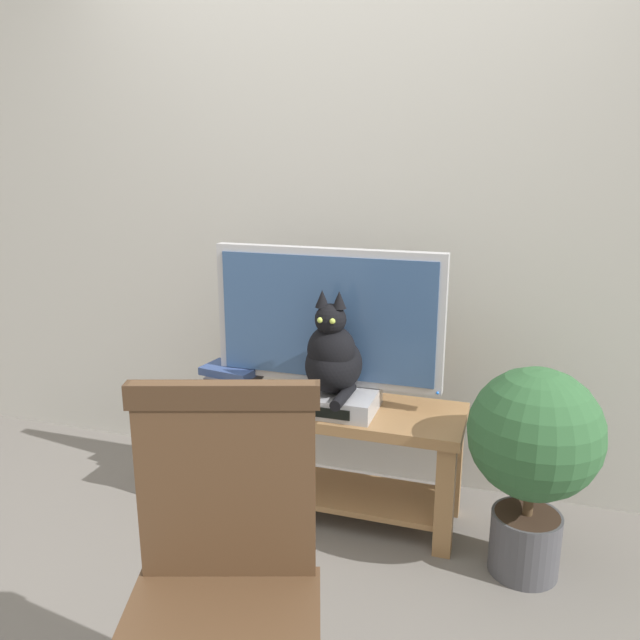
# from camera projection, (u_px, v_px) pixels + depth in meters

# --- Properties ---
(ground_plane) EXTENTS (12.00, 12.00, 0.00)m
(ground_plane) POSITION_uv_depth(u_px,v_px,m) (270.00, 596.00, 2.22)
(ground_plane) COLOR slate
(back_wall) EXTENTS (7.00, 0.12, 2.80)m
(back_wall) POSITION_uv_depth(u_px,v_px,m) (351.00, 181.00, 2.82)
(back_wall) COLOR beige
(back_wall) RESTS_ON ground
(tv_stand) EXTENTS (1.17, 0.40, 0.50)m
(tv_stand) POSITION_uv_depth(u_px,v_px,m) (324.00, 439.00, 2.67)
(tv_stand) COLOR olive
(tv_stand) RESTS_ON ground
(tv) EXTENTS (0.97, 0.20, 0.65)m
(tv) POSITION_uv_depth(u_px,v_px,m) (327.00, 322.00, 2.59)
(tv) COLOR #B7B7BC
(tv) RESTS_ON tv_stand
(media_box) EXTENTS (0.35, 0.28, 0.08)m
(media_box) POSITION_uv_depth(u_px,v_px,m) (334.00, 400.00, 2.57)
(media_box) COLOR #ADADB2
(media_box) RESTS_ON tv_stand
(cat) EXTENTS (0.23, 0.34, 0.43)m
(cat) POSITION_uv_depth(u_px,v_px,m) (333.00, 356.00, 2.50)
(cat) COLOR black
(cat) RESTS_ON media_box
(wooden_chair) EXTENTS (0.56, 0.57, 1.01)m
(wooden_chair) POSITION_uv_depth(u_px,v_px,m) (222.00, 576.00, 1.43)
(wooden_chair) COLOR #513823
(wooden_chair) RESTS_ON ground
(book_stack) EXTENTS (0.26, 0.20, 0.11)m
(book_stack) POSITION_uv_depth(u_px,v_px,m) (232.00, 377.00, 2.77)
(book_stack) COLOR #2D2D33
(book_stack) RESTS_ON tv_stand
(potted_plant) EXTENTS (0.48, 0.48, 0.80)m
(potted_plant) POSITION_uv_depth(u_px,v_px,m) (534.00, 448.00, 2.23)
(potted_plant) COLOR #47474C
(potted_plant) RESTS_ON ground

